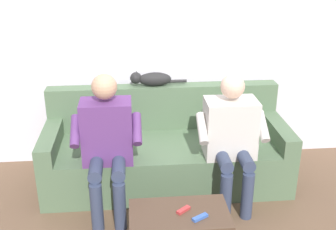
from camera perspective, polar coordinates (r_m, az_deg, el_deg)
name	(u,v)px	position (r m, az deg, el deg)	size (l,w,h in m)	color
ground_plane	(174,225)	(3.53, 0.81, -14.73)	(8.00, 8.00, 0.00)	brown
back_wall	(161,38)	(4.13, -0.92, 10.51)	(4.77, 0.06, 2.55)	silver
couch	(166,152)	(4.00, -0.27, -5.04)	(2.24, 0.86, 0.85)	#516B4C
person_left_seated	(231,133)	(3.57, 8.62, -2.43)	(0.59, 0.54, 1.14)	beige
person_right_seated	(107,137)	(3.46, -8.34, -3.04)	(0.57, 0.57, 1.18)	#5B3370
cat_on_backrest	(152,79)	(4.02, -2.26, 4.94)	(0.54, 0.14, 0.14)	black
remote_blue	(200,217)	(2.97, 4.40, -13.76)	(0.12, 0.04, 0.02)	#3860B7
remote_red	(183,210)	(3.04, 2.12, -12.82)	(0.11, 0.03, 0.02)	#B73333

